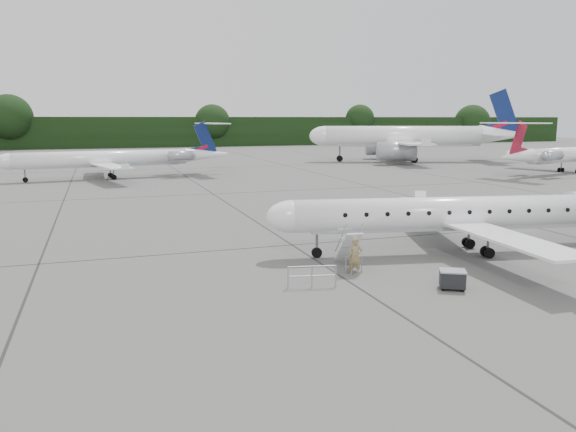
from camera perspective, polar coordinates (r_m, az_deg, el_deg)
name	(u,v)px	position (r m, az deg, el deg)	size (l,w,h in m)	color
ground	(454,266)	(30.66, 16.52, -4.90)	(320.00, 320.00, 0.00)	#61625F
treeline	(165,132)	(155.13, -12.40, 8.33)	(260.00, 4.00, 8.00)	black
main_regional_jet	(465,197)	(33.20, 17.58, 1.87)	(25.31, 18.22, 6.49)	white
airstair	(348,248)	(29.11, 6.17, -3.26)	(0.85, 2.49, 2.03)	white
passenger	(355,256)	(27.82, 6.85, -4.10)	(0.67, 0.44, 1.84)	olive
safety_railing	(312,277)	(25.66, 2.44, -6.21)	(2.20, 0.08, 1.00)	#979A9F
baggage_cart	(452,279)	(26.48, 16.36, -6.17)	(1.09, 0.88, 0.94)	black
bg_narrowbody	(403,126)	(101.97, 11.56, 8.94)	(34.92, 25.14, 12.53)	white
bg_regional_left	(103,151)	(75.03, -18.32, 6.30)	(27.17, 19.56, 7.13)	white
bg_regional_right	(576,147)	(89.76, 27.19, 6.26)	(27.55, 19.84, 7.23)	white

